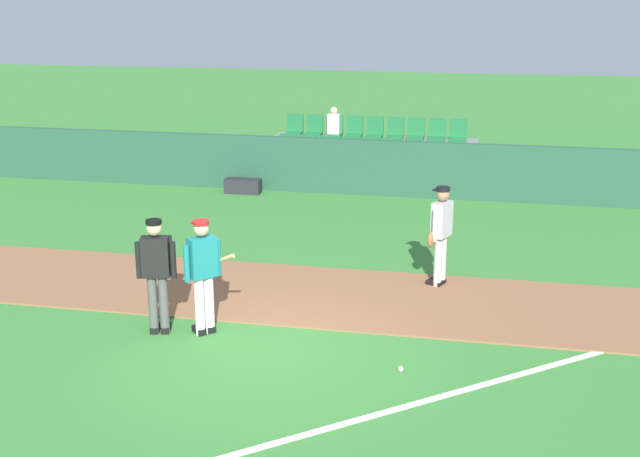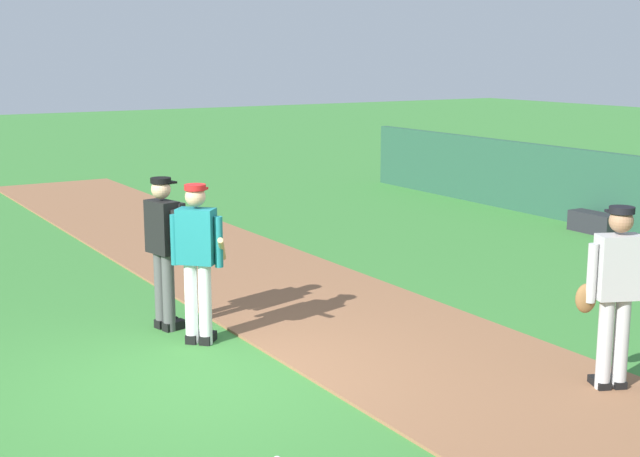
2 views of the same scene
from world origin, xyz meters
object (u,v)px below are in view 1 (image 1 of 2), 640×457
at_px(umpire_home_plate, 157,269).
at_px(baseball, 401,369).
at_px(batter_teal_jersey, 203,272).
at_px(runner_grey_jersey, 441,233).
at_px(equipment_bag, 243,186).

distance_m(umpire_home_plate, baseball, 3.84).
relative_size(batter_teal_jersey, runner_grey_jersey, 1.00).
bearing_deg(umpire_home_plate, baseball, -8.91).
bearing_deg(umpire_home_plate, batter_teal_jersey, 9.00).
height_order(batter_teal_jersey, runner_grey_jersey, same).
height_order(baseball, equipment_bag, equipment_bag).
distance_m(batter_teal_jersey, equipment_bag, 8.67).
xyz_separation_m(runner_grey_jersey, equipment_bag, (-5.23, 5.70, -0.78)).
distance_m(baseball, equipment_bag, 10.35).
relative_size(runner_grey_jersey, equipment_bag, 1.96).
relative_size(umpire_home_plate, equipment_bag, 1.96).
relative_size(baseball, equipment_bag, 0.08).
bearing_deg(runner_grey_jersey, equipment_bag, 132.52).
height_order(runner_grey_jersey, baseball, runner_grey_jersey).
xyz_separation_m(umpire_home_plate, baseball, (3.67, -0.58, -0.96)).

